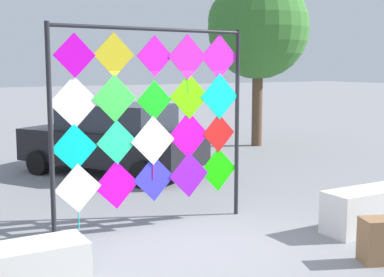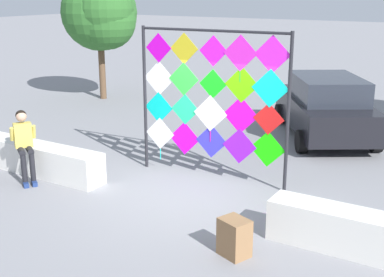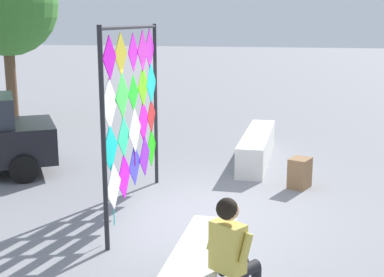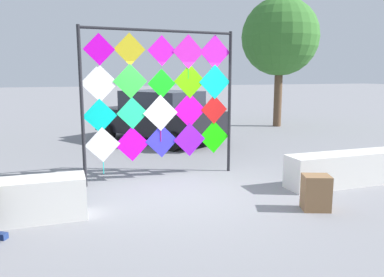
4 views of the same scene
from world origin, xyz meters
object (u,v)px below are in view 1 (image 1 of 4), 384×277
(kite_display_rack, at_px, (155,115))
(cardboard_box_large, at_px, (378,241))
(parked_car, at_px, (113,138))
(tree_broadleaf, at_px, (255,26))

(kite_display_rack, relative_size, cardboard_box_large, 5.58)
(parked_car, xyz_separation_m, cardboard_box_large, (0.88, -7.19, -0.56))
(cardboard_box_large, xyz_separation_m, tree_broadleaf, (4.81, 9.31, 3.53))
(cardboard_box_large, distance_m, tree_broadleaf, 11.06)
(kite_display_rack, bearing_deg, parked_car, 76.90)
(parked_car, bearing_deg, cardboard_box_large, -83.02)
(cardboard_box_large, bearing_deg, kite_display_rack, 124.98)
(parked_car, relative_size, cardboard_box_large, 7.83)
(tree_broadleaf, bearing_deg, parked_car, -159.57)
(kite_display_rack, distance_m, cardboard_box_large, 3.68)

